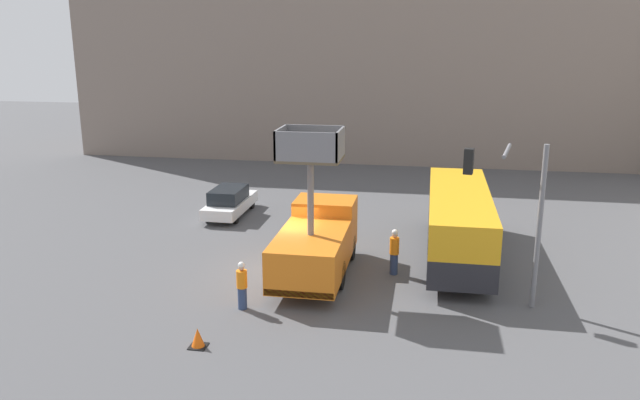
% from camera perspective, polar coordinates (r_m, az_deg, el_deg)
% --- Properties ---
extents(ground_plane, '(120.00, 120.00, 0.00)m').
position_cam_1_polar(ground_plane, '(25.68, -3.28, -6.52)').
color(ground_plane, '#4C4C4F').
extents(building_backdrop_far, '(44.00, 10.00, 16.17)m').
position_cam_1_polar(building_backdrop_far, '(50.97, 3.87, 13.35)').
color(building_backdrop_far, gray).
rests_on(building_backdrop_far, ground_plane).
extents(utility_truck, '(2.53, 6.57, 6.10)m').
position_cam_1_polar(utility_truck, '(24.70, -0.34, -3.67)').
color(utility_truck, orange).
rests_on(utility_truck, ground_plane).
extents(city_bus, '(2.52, 10.04, 2.92)m').
position_cam_1_polar(city_bus, '(27.28, 12.55, -1.72)').
color(city_bus, '#232328').
rests_on(city_bus, ground_plane).
extents(traffic_light_pole, '(2.75, 2.49, 5.83)m').
position_cam_1_polar(traffic_light_pole, '(22.49, 17.28, 0.16)').
color(traffic_light_pole, slate).
rests_on(traffic_light_pole, ground_plane).
extents(road_worker_near_truck, '(0.38, 0.38, 1.75)m').
position_cam_1_polar(road_worker_near_truck, '(22.14, -7.15, -7.77)').
color(road_worker_near_truck, navy).
rests_on(road_worker_near_truck, ground_plane).
extents(road_worker_directing, '(0.38, 0.38, 1.88)m').
position_cam_1_polar(road_worker_directing, '(25.21, 6.80, -4.72)').
color(road_worker_directing, navy).
rests_on(road_worker_directing, ground_plane).
extents(traffic_cone_near_truck, '(0.54, 0.54, 0.62)m').
position_cam_1_polar(traffic_cone_near_truck, '(20.04, -11.11, -12.29)').
color(traffic_cone_near_truck, black).
rests_on(traffic_cone_near_truck, ground_plane).
extents(parked_car_curbside, '(1.73, 4.66, 1.54)m').
position_cam_1_polar(parked_car_curbside, '(33.57, -8.26, -0.13)').
color(parked_car_curbside, silver).
rests_on(parked_car_curbside, ground_plane).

